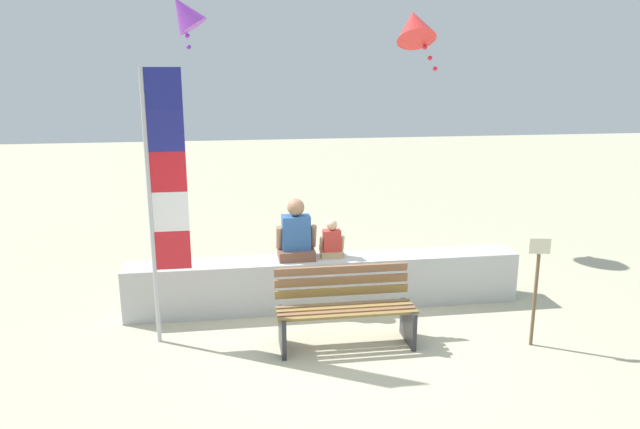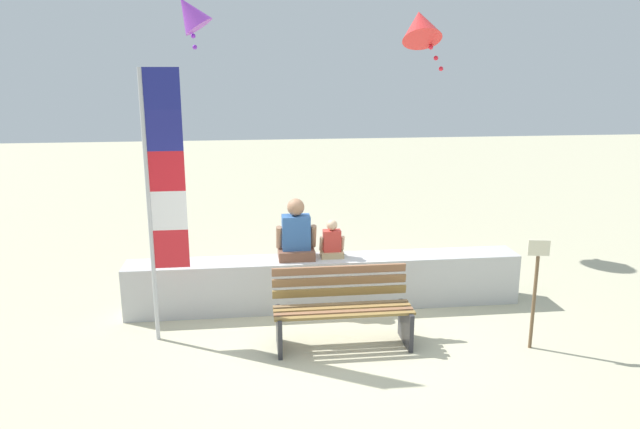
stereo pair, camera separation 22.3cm
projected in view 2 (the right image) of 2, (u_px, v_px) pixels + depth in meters
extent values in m
plane|color=#C0BA98|center=(337.00, 339.00, 7.13)|extent=(40.00, 40.00, 0.00)
cube|color=#BAB9B8|center=(326.00, 282.00, 8.04)|extent=(5.27, 0.51, 0.69)
cube|color=olive|center=(346.00, 316.00, 6.68)|extent=(1.61, 0.07, 0.03)
cube|color=brown|center=(344.00, 312.00, 6.79)|extent=(1.61, 0.07, 0.03)
cube|color=olive|center=(343.00, 308.00, 6.90)|extent=(1.61, 0.07, 0.03)
cube|color=olive|center=(341.00, 305.00, 7.01)|extent=(1.61, 0.07, 0.03)
cube|color=olive|center=(340.00, 292.00, 7.08)|extent=(1.61, 0.05, 0.10)
cube|color=olive|center=(340.00, 281.00, 7.07)|extent=(1.61, 0.05, 0.10)
cube|color=#885D42|center=(339.00, 270.00, 7.06)|extent=(1.61, 0.05, 0.10)
cube|color=#2D2D33|center=(279.00, 331.00, 6.82)|extent=(0.05, 0.53, 0.45)
cube|color=#2D2D33|center=(406.00, 325.00, 6.99)|extent=(0.05, 0.53, 0.45)
cube|color=brown|center=(296.00, 253.00, 7.93)|extent=(0.48, 0.39, 0.13)
cube|color=#315C9C|center=(296.00, 232.00, 7.86)|extent=(0.37, 0.24, 0.46)
cylinder|color=#9C7052|center=(279.00, 237.00, 7.83)|extent=(0.08, 0.18, 0.33)
cylinder|color=#9C7052|center=(313.00, 236.00, 7.88)|extent=(0.08, 0.18, 0.33)
sphere|color=#9C7052|center=(296.00, 207.00, 7.78)|extent=(0.23, 0.23, 0.23)
cube|color=tan|center=(332.00, 254.00, 7.99)|extent=(0.30, 0.25, 0.08)
cube|color=#D03C33|center=(332.00, 241.00, 7.95)|extent=(0.23, 0.15, 0.29)
cylinder|color=#DAB18B|center=(321.00, 244.00, 7.93)|extent=(0.05, 0.12, 0.21)
cylinder|color=#DAB18B|center=(343.00, 243.00, 7.96)|extent=(0.05, 0.12, 0.21)
sphere|color=#DAB18B|center=(332.00, 225.00, 7.90)|extent=(0.14, 0.14, 0.14)
cylinder|color=#B7B7BC|center=(149.00, 211.00, 6.75)|extent=(0.05, 0.05, 3.17)
cube|color=red|center=(172.00, 249.00, 6.89)|extent=(0.39, 0.02, 0.45)
cube|color=white|center=(169.00, 211.00, 6.78)|extent=(0.39, 0.02, 0.45)
cube|color=red|center=(167.00, 171.00, 6.67)|extent=(0.39, 0.02, 0.45)
cube|color=navy|center=(164.00, 131.00, 6.56)|extent=(0.39, 0.02, 0.45)
cube|color=navy|center=(162.00, 88.00, 6.45)|extent=(0.39, 0.02, 0.45)
cone|color=red|center=(420.00, 25.00, 10.16)|extent=(0.69, 0.87, 0.81)
sphere|color=red|center=(426.00, 36.00, 10.21)|extent=(0.08, 0.08, 0.08)
sphere|color=red|center=(431.00, 47.00, 10.27)|extent=(0.08, 0.08, 0.08)
sphere|color=red|center=(436.00, 58.00, 10.32)|extent=(0.08, 0.08, 0.08)
sphere|color=red|center=(441.00, 69.00, 10.38)|extent=(0.08, 0.08, 0.08)
cone|color=purple|center=(190.00, 13.00, 9.81)|extent=(0.77, 0.59, 0.73)
sphere|color=purple|center=(192.00, 24.00, 9.96)|extent=(0.08, 0.08, 0.08)
sphere|color=purple|center=(193.00, 36.00, 10.10)|extent=(0.08, 0.08, 0.08)
sphere|color=purple|center=(195.00, 47.00, 10.24)|extent=(0.08, 0.08, 0.08)
cylinder|color=brown|center=(534.00, 303.00, 6.78)|extent=(0.04, 0.04, 1.11)
cube|color=beige|center=(539.00, 248.00, 6.62)|extent=(0.24, 0.06, 0.18)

